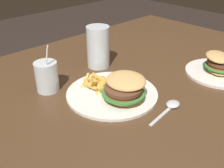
{
  "coord_description": "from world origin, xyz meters",
  "views": [
    {
      "loc": [
        0.47,
        -0.78,
        1.21
      ],
      "look_at": [
        -0.09,
        -0.24,
        0.77
      ],
      "focal_mm": 42.0,
      "sensor_mm": 36.0,
      "label": 1
    }
  ],
  "objects": [
    {
      "name": "juice_glass",
      "position": [
        -0.28,
        -0.38,
        0.78
      ],
      "size": [
        0.08,
        0.08,
        0.18
      ],
      "color": "silver",
      "rests_on": "dining_table"
    },
    {
      "name": "dining_table",
      "position": [
        0.0,
        0.0,
        0.65
      ],
      "size": [
        1.39,
        1.43,
        0.73
      ],
      "color": "#4C331E",
      "rests_on": "ground_plane"
    },
    {
      "name": "meal_plate_near",
      "position": [
        -0.07,
        -0.24,
        0.76
      ],
      "size": [
        0.32,
        0.32,
        0.1
      ],
      "color": "white",
      "rests_on": "dining_table"
    },
    {
      "name": "meal_plate_far",
      "position": [
        0.09,
        0.18,
        0.76
      ],
      "size": [
        0.27,
        0.27,
        0.09
      ],
      "color": "white",
      "rests_on": "dining_table"
    },
    {
      "name": "spoon",
      "position": [
        0.1,
        -0.15,
        0.74
      ],
      "size": [
        0.05,
        0.16,
        0.01
      ],
      "rotation": [
        0.0,
        0.0,
        1.69
      ],
      "color": "silver",
      "rests_on": "dining_table"
    },
    {
      "name": "beer_glass",
      "position": [
        -0.31,
        -0.12,
        0.81
      ],
      "size": [
        0.1,
        0.1,
        0.17
      ],
      "color": "silver",
      "rests_on": "dining_table"
    }
  ]
}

